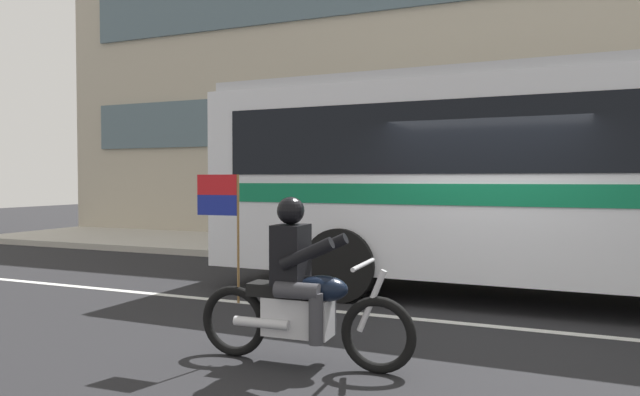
# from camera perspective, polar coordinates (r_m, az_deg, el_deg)

# --- Properties ---
(ground_plane) EXTENTS (60.00, 60.00, 0.00)m
(ground_plane) POSITION_cam_1_polar(r_m,az_deg,el_deg) (7.82, 15.77, -10.98)
(ground_plane) COLOR black
(sidewalk_curb) EXTENTS (28.00, 3.80, 0.15)m
(sidewalk_curb) POSITION_cam_1_polar(r_m,az_deg,el_deg) (12.81, 18.62, -5.65)
(sidewalk_curb) COLOR #B7B2A8
(sidewalk_curb) RESTS_ON ground_plane
(lane_center_stripe) EXTENTS (26.60, 0.14, 0.01)m
(lane_center_stripe) POSITION_cam_1_polar(r_m,az_deg,el_deg) (7.24, 15.17, -11.98)
(lane_center_stripe) COLOR silver
(lane_center_stripe) RESTS_ON ground_plane
(office_building_facade) EXTENTS (28.00, 0.89, 9.72)m
(office_building_facade) POSITION_cam_1_polar(r_m,az_deg,el_deg) (15.31, 19.47, 13.60)
(office_building_facade) COLOR #B2A893
(office_building_facade) RESTS_ON ground_plane
(transit_bus) EXTENTS (11.57, 2.76, 3.22)m
(transit_bus) POSITION_cam_1_polar(r_m,az_deg,el_deg) (8.79, 27.43, 2.67)
(transit_bus) COLOR silver
(transit_bus) RESTS_ON ground_plane
(motorcycle_with_rider) EXTENTS (2.20, 0.64, 1.78)m
(motorcycle_with_rider) POSITION_cam_1_polar(r_m,az_deg,el_deg) (5.45, -1.98, -9.38)
(motorcycle_with_rider) COLOR black
(motorcycle_with_rider) RESTS_ON ground_plane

